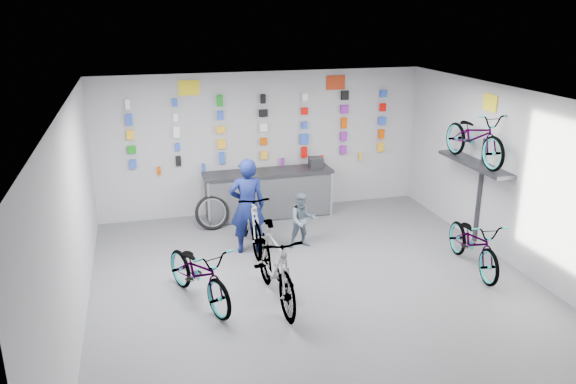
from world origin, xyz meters
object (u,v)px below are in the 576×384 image
object	(u,v)px
bike_left	(199,273)
bike_right	(474,243)
bike_center	(275,265)
clerk	(247,206)
customer	(303,220)
counter	(268,195)
bike_service	(250,219)

from	to	relation	value
bike_left	bike_right	bearing A→B (deg)	-22.67
bike_center	bike_right	world-z (taller)	bike_center
bike_center	clerk	world-z (taller)	clerk
bike_left	bike_right	world-z (taller)	bike_left
bike_center	clerk	distance (m)	1.92
bike_left	customer	bearing A→B (deg)	15.02
counter	bike_service	size ratio (longest dim) A/B	1.41
customer	clerk	bearing A→B (deg)	177.92
bike_center	bike_right	xyz separation A→B (m)	(3.51, 0.20, -0.12)
counter	bike_service	bearing A→B (deg)	-115.22
bike_left	clerk	bearing A→B (deg)	34.78
bike_left	bike_right	size ratio (longest dim) A/B	1.02
bike_right	bike_service	distance (m)	3.94
bike_right	bike_left	bearing A→B (deg)	-173.79
bike_service	clerk	world-z (taller)	clerk
customer	counter	bearing A→B (deg)	99.23
counter	bike_right	bearing A→B (deg)	-50.53
bike_center	bike_right	bearing A→B (deg)	1.50
counter	bike_service	distance (m)	1.66
bike_center	bike_service	size ratio (longest dim) A/B	1.03
counter	bike_center	distance (m)	3.64
bike_service	clerk	xyz separation A→B (m)	(-0.07, -0.15, 0.30)
bike_right	bike_service	xyz separation A→B (m)	(-3.47, 1.85, 0.10)
bike_right	clerk	size ratio (longest dim) A/B	1.03
customer	bike_center	bearing A→B (deg)	-116.55
counter	bike_left	size ratio (longest dim) A/B	1.47
bike_right	clerk	bearing A→B (deg)	161.62
clerk	bike_left	bearing A→B (deg)	62.49
clerk	bike_service	bearing A→B (deg)	-108.70
bike_right	clerk	world-z (taller)	clerk
bike_service	bike_center	bearing A→B (deg)	-91.10
counter	customer	world-z (taller)	customer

